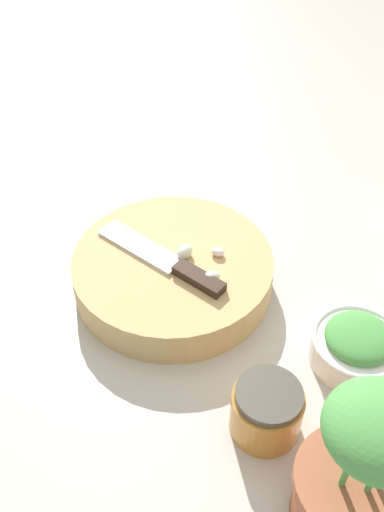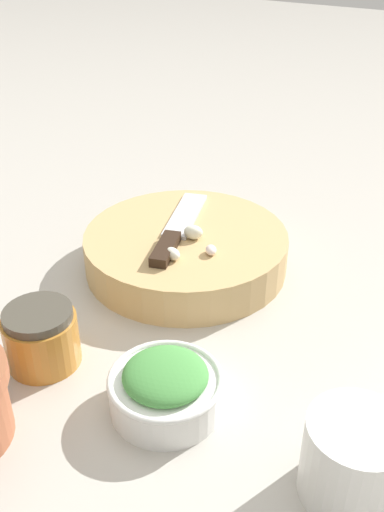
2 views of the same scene
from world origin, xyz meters
TOP-DOWN VIEW (x-y plane):
  - ground_plane at (0.00, 0.00)m, footprint 5.00×5.00m
  - cutting_board at (0.06, -0.07)m, footprint 0.28×0.28m
  - chef_knife at (0.07, -0.07)m, footprint 0.09×0.20m
  - garlic_cloves at (0.04, -0.04)m, footprint 0.07×0.08m
  - herb_bowl at (-0.07, 0.16)m, footprint 0.11×0.11m
  - coffee_mug at (-0.25, 0.15)m, footprint 0.12×0.09m
  - honey_jar at (0.09, 0.17)m, footprint 0.08×0.08m

SIDE VIEW (x-z plane):
  - ground_plane at x=0.00m, z-range 0.00..0.00m
  - cutting_board at x=0.06m, z-range 0.00..0.05m
  - herb_bowl at x=-0.07m, z-range 0.00..0.05m
  - honey_jar at x=0.09m, z-range 0.00..0.07m
  - coffee_mug at x=-0.25m, z-range 0.00..0.08m
  - chef_knife at x=0.07m, z-range 0.05..0.06m
  - garlic_cloves at x=0.04m, z-range 0.05..0.07m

